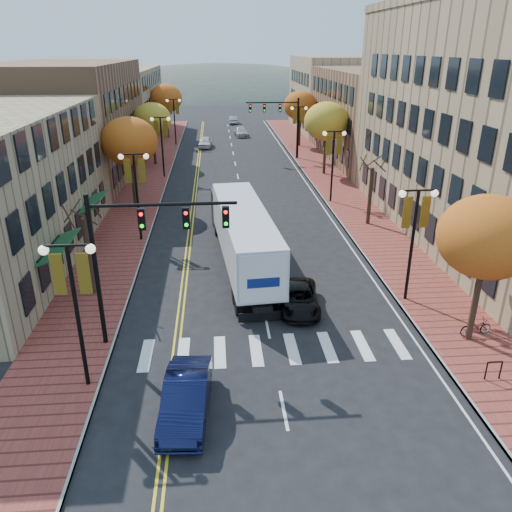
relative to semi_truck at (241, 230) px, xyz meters
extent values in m
plane|color=black|center=(0.82, -11.56, -2.24)|extent=(200.00, 200.00, 0.00)
cube|color=brown|center=(-8.18, 20.94, -2.17)|extent=(4.00, 85.00, 0.15)
cube|color=brown|center=(9.82, 20.94, -2.17)|extent=(4.00, 85.00, 0.15)
cube|color=brown|center=(-16.18, 24.44, 3.26)|extent=(12.00, 24.00, 11.00)
cube|color=#9E8966|center=(-16.18, 49.44, 2.51)|extent=(12.00, 26.00, 9.50)
cube|color=brown|center=(19.32, 30.44, 2.76)|extent=(15.00, 24.00, 10.00)
cube|color=#9E8966|center=(19.32, 52.44, 3.26)|extent=(15.00, 20.00, 11.00)
cylinder|color=#382619|center=(-8.18, -3.56, 0.01)|extent=(0.28, 0.28, 4.20)
cylinder|color=#382619|center=(-8.18, 12.44, 0.36)|extent=(0.28, 0.28, 4.90)
ellipsoid|color=#C76C17|center=(-8.18, 12.44, 3.22)|extent=(4.48, 4.48, 3.81)
cylinder|color=#382619|center=(-8.18, 28.44, 0.18)|extent=(0.28, 0.28, 4.55)
ellipsoid|color=gold|center=(-8.18, 28.44, 2.83)|extent=(4.16, 4.16, 3.54)
cylinder|color=#382619|center=(-8.18, 46.44, 0.43)|extent=(0.28, 0.28, 5.04)
ellipsoid|color=#C76C17|center=(-8.18, 46.44, 3.37)|extent=(4.61, 4.61, 3.92)
cylinder|color=#382619|center=(9.82, -9.56, 0.18)|extent=(0.28, 0.28, 4.55)
ellipsoid|color=#C76C17|center=(9.82, -9.56, 2.83)|extent=(4.16, 4.16, 3.54)
cylinder|color=#382619|center=(9.82, 6.44, 0.01)|extent=(0.28, 0.28, 4.20)
cylinder|color=#382619|center=(9.82, 22.44, 0.36)|extent=(0.28, 0.28, 4.90)
ellipsoid|color=gold|center=(9.82, 22.44, 3.22)|extent=(4.48, 4.48, 3.81)
cylinder|color=#382619|center=(9.82, 38.44, 0.29)|extent=(0.28, 0.28, 4.76)
ellipsoid|color=#C76C17|center=(9.82, 38.44, 3.06)|extent=(4.35, 4.35, 3.70)
cylinder|color=black|center=(-6.68, -11.56, 0.76)|extent=(0.16, 0.16, 6.00)
cylinder|color=black|center=(-6.68, -11.56, 3.76)|extent=(1.60, 0.10, 0.10)
sphere|color=#FFF2CC|center=(-7.48, -11.56, 3.61)|extent=(0.36, 0.36, 0.36)
sphere|color=#FFF2CC|center=(-5.88, -11.56, 3.61)|extent=(0.36, 0.36, 0.36)
cube|color=#B58A18|center=(-7.13, -11.56, 2.66)|extent=(0.45, 0.03, 1.60)
cube|color=#B58A18|center=(-6.23, -11.56, 2.66)|extent=(0.45, 0.03, 1.60)
cylinder|color=black|center=(-6.68, 4.44, 0.76)|extent=(0.16, 0.16, 6.00)
cylinder|color=black|center=(-6.68, 4.44, 3.76)|extent=(1.60, 0.10, 0.10)
sphere|color=#FFF2CC|center=(-7.48, 4.44, 3.61)|extent=(0.36, 0.36, 0.36)
sphere|color=#FFF2CC|center=(-5.88, 4.44, 3.61)|extent=(0.36, 0.36, 0.36)
cube|color=#B58A18|center=(-7.13, 4.44, 2.66)|extent=(0.45, 0.03, 1.60)
cube|color=#B58A18|center=(-6.23, 4.44, 2.66)|extent=(0.45, 0.03, 1.60)
cylinder|color=black|center=(-6.68, 22.44, 0.76)|extent=(0.16, 0.16, 6.00)
cylinder|color=black|center=(-6.68, 22.44, 3.76)|extent=(1.60, 0.10, 0.10)
sphere|color=#FFF2CC|center=(-7.48, 22.44, 3.61)|extent=(0.36, 0.36, 0.36)
sphere|color=#FFF2CC|center=(-5.88, 22.44, 3.61)|extent=(0.36, 0.36, 0.36)
cube|color=#B58A18|center=(-7.13, 22.44, 2.66)|extent=(0.45, 0.03, 1.60)
cube|color=#B58A18|center=(-6.23, 22.44, 2.66)|extent=(0.45, 0.03, 1.60)
cylinder|color=black|center=(-6.68, 40.44, 0.76)|extent=(0.16, 0.16, 6.00)
cylinder|color=black|center=(-6.68, 40.44, 3.76)|extent=(1.60, 0.10, 0.10)
sphere|color=#FFF2CC|center=(-7.48, 40.44, 3.61)|extent=(0.36, 0.36, 0.36)
sphere|color=#FFF2CC|center=(-5.88, 40.44, 3.61)|extent=(0.36, 0.36, 0.36)
cube|color=#B58A18|center=(-7.13, 40.44, 2.66)|extent=(0.45, 0.03, 1.60)
cube|color=#B58A18|center=(-6.23, 40.44, 2.66)|extent=(0.45, 0.03, 1.60)
cylinder|color=black|center=(8.32, -5.56, 0.76)|extent=(0.16, 0.16, 6.00)
cylinder|color=black|center=(8.32, -5.56, 3.76)|extent=(1.60, 0.10, 0.10)
sphere|color=#FFF2CC|center=(7.52, -5.56, 3.61)|extent=(0.36, 0.36, 0.36)
sphere|color=#FFF2CC|center=(9.12, -5.56, 3.61)|extent=(0.36, 0.36, 0.36)
cube|color=#B58A18|center=(7.87, -5.56, 2.66)|extent=(0.45, 0.03, 1.60)
cube|color=#B58A18|center=(8.77, -5.56, 2.66)|extent=(0.45, 0.03, 1.60)
cylinder|color=black|center=(8.32, 12.44, 0.76)|extent=(0.16, 0.16, 6.00)
cylinder|color=black|center=(8.32, 12.44, 3.76)|extent=(1.60, 0.10, 0.10)
sphere|color=#FFF2CC|center=(7.52, 12.44, 3.61)|extent=(0.36, 0.36, 0.36)
sphere|color=#FFF2CC|center=(9.12, 12.44, 3.61)|extent=(0.36, 0.36, 0.36)
cube|color=#B58A18|center=(7.87, 12.44, 2.66)|extent=(0.45, 0.03, 1.60)
cube|color=#B58A18|center=(8.77, 12.44, 2.66)|extent=(0.45, 0.03, 1.60)
cylinder|color=black|center=(8.32, 30.44, 0.76)|extent=(0.16, 0.16, 6.00)
cylinder|color=black|center=(8.32, 30.44, 3.76)|extent=(1.60, 0.10, 0.10)
sphere|color=#FFF2CC|center=(7.52, 30.44, 3.61)|extent=(0.36, 0.36, 0.36)
sphere|color=#FFF2CC|center=(9.12, 30.44, 3.61)|extent=(0.36, 0.36, 0.36)
cube|color=#B58A18|center=(7.87, 30.44, 2.66)|extent=(0.45, 0.03, 1.60)
cube|color=#B58A18|center=(8.77, 30.44, 2.66)|extent=(0.45, 0.03, 1.60)
cylinder|color=black|center=(-6.58, -8.56, 1.26)|extent=(0.20, 0.20, 7.00)
cylinder|color=black|center=(-3.58, -8.56, 4.26)|extent=(6.00, 0.14, 0.14)
cube|color=black|center=(-4.48, -8.56, 3.66)|extent=(0.30, 0.25, 0.90)
sphere|color=#FF0C0C|center=(-4.48, -8.70, 3.91)|extent=(0.16, 0.16, 0.16)
cube|color=black|center=(-2.68, -8.56, 3.66)|extent=(0.30, 0.25, 0.90)
sphere|color=#FF0C0C|center=(-2.68, -8.70, 3.91)|extent=(0.16, 0.16, 0.16)
cube|color=black|center=(-1.06, -8.56, 3.66)|extent=(0.30, 0.25, 0.90)
sphere|color=#FF0C0C|center=(-1.06, -8.70, 3.91)|extent=(0.16, 0.16, 0.16)
cylinder|color=black|center=(8.22, 30.44, 1.26)|extent=(0.20, 0.20, 7.00)
cylinder|color=black|center=(5.22, 30.44, 4.26)|extent=(6.00, 0.14, 0.14)
cube|color=black|center=(6.12, 30.44, 3.66)|extent=(0.30, 0.25, 0.90)
sphere|color=#FF0C0C|center=(6.12, 30.30, 3.91)|extent=(0.16, 0.16, 0.16)
cube|color=black|center=(4.32, 30.44, 3.66)|extent=(0.30, 0.25, 0.90)
sphere|color=#FF0C0C|center=(4.32, 30.30, 3.91)|extent=(0.16, 0.16, 0.16)
cube|color=black|center=(2.70, 30.44, 3.66)|extent=(0.30, 0.25, 0.90)
sphere|color=#FF0C0C|center=(2.70, 30.30, 3.91)|extent=(0.16, 0.16, 0.16)
cube|color=black|center=(0.10, -1.22, -1.43)|extent=(1.99, 12.50, 0.34)
cube|color=silver|center=(0.10, -1.22, 0.25)|extent=(3.52, 12.63, 2.69)
cube|color=black|center=(-0.54, 6.42, -0.66)|extent=(2.63, 3.07, 2.40)
cylinder|color=black|center=(-0.49, -6.28, -1.76)|extent=(0.41, 0.98, 0.96)
cylinder|color=black|center=(1.52, -6.11, -1.76)|extent=(0.41, 0.98, 0.96)
cylinder|color=black|center=(-0.58, -5.13, -1.76)|extent=(0.41, 0.98, 0.96)
cylinder|color=black|center=(1.42, -4.96, -1.76)|extent=(0.41, 0.98, 0.96)
cylinder|color=black|center=(-1.44, 5.19, -1.76)|extent=(0.41, 0.98, 0.96)
cylinder|color=black|center=(0.56, 5.36, -1.76)|extent=(0.41, 0.98, 0.96)
cylinder|color=black|center=(-1.62, 7.29, -1.76)|extent=(0.41, 0.98, 0.96)
cylinder|color=black|center=(0.39, 7.46, -1.76)|extent=(0.41, 0.98, 0.96)
imported|color=black|center=(-2.73, -13.48, -1.50)|extent=(1.88, 4.59, 1.48)
imported|color=black|center=(2.61, -5.90, -1.66)|extent=(2.32, 4.37, 1.17)
imported|color=silver|center=(-2.70, 38.81, -1.56)|extent=(2.00, 4.17, 1.37)
imported|color=#AEAEB6|center=(2.49, 47.43, -1.59)|extent=(2.08, 4.58, 1.30)
imported|color=#B4B3BB|center=(1.83, 60.38, -1.59)|extent=(1.40, 3.96, 1.30)
imported|color=gray|center=(10.23, -9.30, -1.68)|extent=(1.61, 0.75, 0.81)
camera|label=1|loc=(-1.40, -28.17, 10.16)|focal=35.00mm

